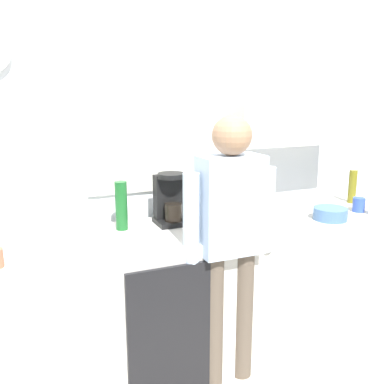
{
  "coord_description": "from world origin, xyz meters",
  "views": [
    {
      "loc": [
        -1.14,
        -2.11,
        1.73
      ],
      "look_at": [
        -0.13,
        0.25,
        1.13
      ],
      "focal_mm": 41.33,
      "sensor_mm": 36.0,
      "label": 1
    }
  ],
  "objects_px": {
    "bottle_olive_oil": "(352,186)",
    "bottle_green_wine": "(121,206)",
    "cup_white_mug": "(375,208)",
    "person_at_sink": "(230,231)",
    "mixing_bowl": "(330,214)",
    "cup_blue_mug": "(359,205)",
    "coffee_maker": "(170,201)",
    "bottle_amber_beer": "(207,218)"
  },
  "relations": [
    {
      "from": "bottle_olive_oil",
      "to": "bottle_green_wine",
      "type": "height_order",
      "value": "bottle_green_wine"
    },
    {
      "from": "cup_white_mug",
      "to": "person_at_sink",
      "type": "height_order",
      "value": "person_at_sink"
    },
    {
      "from": "bottle_green_wine",
      "to": "mixing_bowl",
      "type": "xyz_separation_m",
      "value": [
        1.32,
        -0.34,
        -0.11
      ]
    },
    {
      "from": "cup_blue_mug",
      "to": "cup_white_mug",
      "type": "bearing_deg",
      "value": -68.37
    },
    {
      "from": "bottle_green_wine",
      "to": "cup_blue_mug",
      "type": "height_order",
      "value": "bottle_green_wine"
    },
    {
      "from": "cup_white_mug",
      "to": "person_at_sink",
      "type": "xyz_separation_m",
      "value": [
        -1.16,
        -0.07,
        0.01
      ]
    },
    {
      "from": "person_at_sink",
      "to": "bottle_green_wine",
      "type": "bearing_deg",
      "value": 129.32
    },
    {
      "from": "bottle_green_wine",
      "to": "person_at_sink",
      "type": "distance_m",
      "value": 0.68
    },
    {
      "from": "bottle_green_wine",
      "to": "person_at_sink",
      "type": "xyz_separation_m",
      "value": [
        0.51,
        -0.44,
        -0.1
      ]
    },
    {
      "from": "coffee_maker",
      "to": "person_at_sink",
      "type": "distance_m",
      "value": 0.5
    },
    {
      "from": "bottle_green_wine",
      "to": "mixing_bowl",
      "type": "distance_m",
      "value": 1.36
    },
    {
      "from": "bottle_green_wine",
      "to": "coffee_maker",
      "type": "bearing_deg",
      "value": 2.04
    },
    {
      "from": "cup_white_mug",
      "to": "person_at_sink",
      "type": "relative_size",
      "value": 0.06
    },
    {
      "from": "bottle_green_wine",
      "to": "bottle_amber_beer",
      "type": "bearing_deg",
      "value": -39.84
    },
    {
      "from": "coffee_maker",
      "to": "cup_white_mug",
      "type": "bearing_deg",
      "value": -15.55
    },
    {
      "from": "bottle_olive_oil",
      "to": "person_at_sink",
      "type": "height_order",
      "value": "person_at_sink"
    },
    {
      "from": "coffee_maker",
      "to": "cup_blue_mug",
      "type": "height_order",
      "value": "coffee_maker"
    },
    {
      "from": "bottle_amber_beer",
      "to": "cup_blue_mug",
      "type": "xyz_separation_m",
      "value": [
        1.22,
        0.08,
        -0.06
      ]
    },
    {
      "from": "person_at_sink",
      "to": "mixing_bowl",
      "type": "bearing_deg",
      "value": -2.77
    },
    {
      "from": "bottle_amber_beer",
      "to": "bottle_green_wine",
      "type": "height_order",
      "value": "bottle_green_wine"
    },
    {
      "from": "bottle_olive_oil",
      "to": "mixing_bowl",
      "type": "bearing_deg",
      "value": -146.69
    },
    {
      "from": "coffee_maker",
      "to": "bottle_olive_oil",
      "type": "xyz_separation_m",
      "value": [
        1.45,
        -0.05,
        -0.02
      ]
    },
    {
      "from": "mixing_bowl",
      "to": "bottle_olive_oil",
      "type": "bearing_deg",
      "value": 33.31
    },
    {
      "from": "bottle_olive_oil",
      "to": "cup_white_mug",
      "type": "height_order",
      "value": "bottle_olive_oil"
    },
    {
      "from": "coffee_maker",
      "to": "bottle_olive_oil",
      "type": "relative_size",
      "value": 1.32
    },
    {
      "from": "mixing_bowl",
      "to": "person_at_sink",
      "type": "distance_m",
      "value": 0.81
    },
    {
      "from": "coffee_maker",
      "to": "bottle_green_wine",
      "type": "height_order",
      "value": "coffee_maker"
    },
    {
      "from": "mixing_bowl",
      "to": "bottle_green_wine",
      "type": "bearing_deg",
      "value": 165.67
    },
    {
      "from": "coffee_maker",
      "to": "person_at_sink",
      "type": "height_order",
      "value": "person_at_sink"
    },
    {
      "from": "bottle_amber_beer",
      "to": "cup_white_mug",
      "type": "distance_m",
      "value": 1.26
    },
    {
      "from": "cup_blue_mug",
      "to": "mixing_bowl",
      "type": "height_order",
      "value": "cup_blue_mug"
    },
    {
      "from": "bottle_olive_oil",
      "to": "cup_blue_mug",
      "type": "height_order",
      "value": "bottle_olive_oil"
    },
    {
      "from": "bottle_olive_oil",
      "to": "cup_white_mug",
      "type": "relative_size",
      "value": 2.63
    },
    {
      "from": "bottle_green_wine",
      "to": "cup_white_mug",
      "type": "distance_m",
      "value": 1.71
    },
    {
      "from": "cup_blue_mug",
      "to": "person_at_sink",
      "type": "relative_size",
      "value": 0.06
    },
    {
      "from": "coffee_maker",
      "to": "mixing_bowl",
      "type": "xyz_separation_m",
      "value": [
        1.0,
        -0.35,
        -0.11
      ]
    },
    {
      "from": "coffee_maker",
      "to": "cup_white_mug",
      "type": "distance_m",
      "value": 1.41
    },
    {
      "from": "coffee_maker",
      "to": "bottle_amber_beer",
      "type": "bearing_deg",
      "value": -75.4
    },
    {
      "from": "bottle_olive_oil",
      "to": "mixing_bowl",
      "type": "xyz_separation_m",
      "value": [
        -0.45,
        -0.3,
        -0.08
      ]
    },
    {
      "from": "bottle_amber_beer",
      "to": "person_at_sink",
      "type": "bearing_deg",
      "value": -43.26
    },
    {
      "from": "cup_blue_mug",
      "to": "bottle_olive_oil",
      "type": "bearing_deg",
      "value": 57.99
    },
    {
      "from": "coffee_maker",
      "to": "bottle_olive_oil",
      "type": "height_order",
      "value": "coffee_maker"
    }
  ]
}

